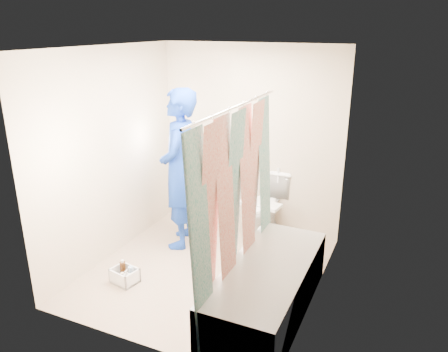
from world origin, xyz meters
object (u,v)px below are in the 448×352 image
at_px(bathtub, 267,287).
at_px(plumber, 179,170).
at_px(toilet, 265,206).
at_px(cleaning_caddy, 125,276).

relative_size(bathtub, plumber, 0.91).
height_order(bathtub, toilet, toilet).
distance_m(bathtub, plumber, 1.83).
bearing_deg(bathtub, plumber, 147.94).
relative_size(bathtub, toilet, 2.11).
bearing_deg(toilet, plumber, -137.83).
xyz_separation_m(bathtub, plumber, (-1.43, 0.90, 0.70)).
height_order(bathtub, cleaning_caddy, bathtub).
height_order(toilet, cleaning_caddy, toilet).
relative_size(bathtub, cleaning_caddy, 5.76).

